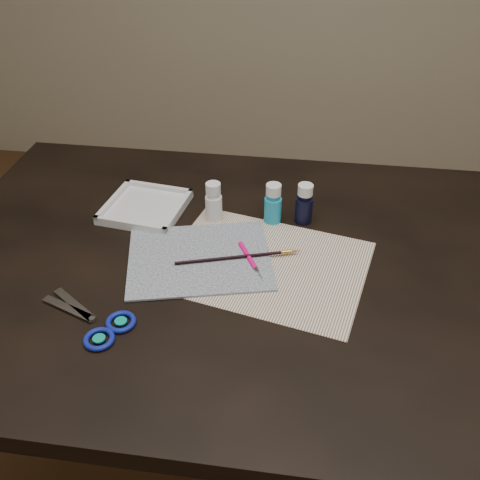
# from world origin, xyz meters

# --- Properties ---
(ground) EXTENTS (3.50, 3.50, 0.02)m
(ground) POSITION_xyz_m (0.00, 0.00, -0.01)
(ground) COLOR #422614
(ground) RESTS_ON ground
(table) EXTENTS (1.30, 0.90, 0.75)m
(table) POSITION_xyz_m (0.00, 0.00, 0.38)
(table) COLOR black
(table) RESTS_ON ground
(paper) EXTENTS (0.45, 0.38, 0.00)m
(paper) POSITION_xyz_m (0.05, -0.01, 0.75)
(paper) COLOR white
(paper) RESTS_ON table
(canvas) EXTENTS (0.33, 0.29, 0.00)m
(canvas) POSITION_xyz_m (-0.08, -0.01, 0.75)
(canvas) COLOR #141F3C
(canvas) RESTS_ON paper
(paint_bottle_white) EXTENTS (0.05, 0.05, 0.09)m
(paint_bottle_white) POSITION_xyz_m (-0.08, 0.14, 0.80)
(paint_bottle_white) COLOR white
(paint_bottle_white) RESTS_ON table
(paint_bottle_cyan) EXTENTS (0.05, 0.05, 0.09)m
(paint_bottle_cyan) POSITION_xyz_m (0.05, 0.15, 0.80)
(paint_bottle_cyan) COLOR #1F9EC8
(paint_bottle_cyan) RESTS_ON table
(paint_bottle_navy) EXTENTS (0.05, 0.05, 0.09)m
(paint_bottle_navy) POSITION_xyz_m (0.12, 0.16, 0.80)
(paint_bottle_navy) COLOR black
(paint_bottle_navy) RESTS_ON table
(paintbrush) EXTENTS (0.25, 0.09, 0.01)m
(paintbrush) POSITION_xyz_m (-0.00, -0.00, 0.76)
(paintbrush) COLOR black
(paintbrush) RESTS_ON canvas
(craft_knife) EXTENTS (0.07, 0.12, 0.01)m
(craft_knife) POSITION_xyz_m (0.03, -0.01, 0.76)
(craft_knife) COLOR #FC0A79
(craft_knife) RESTS_ON paper
(scissors) EXTENTS (0.23, 0.17, 0.01)m
(scissors) POSITION_xyz_m (-0.25, -0.21, 0.76)
(scissors) COLOR silver
(scissors) RESTS_ON table
(palette_tray) EXTENTS (0.19, 0.19, 0.02)m
(palette_tray) POSITION_xyz_m (-0.24, 0.15, 0.76)
(palette_tray) COLOR white
(palette_tray) RESTS_ON table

